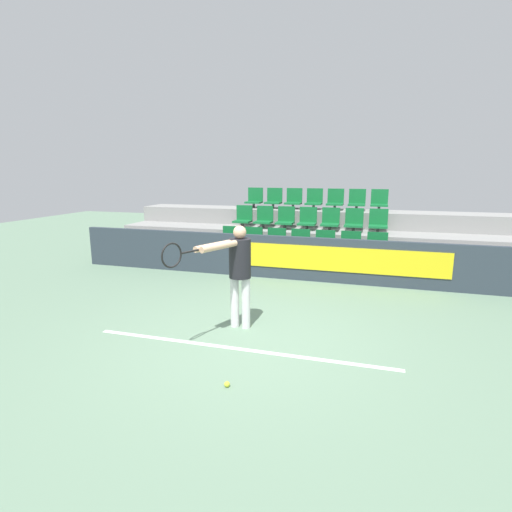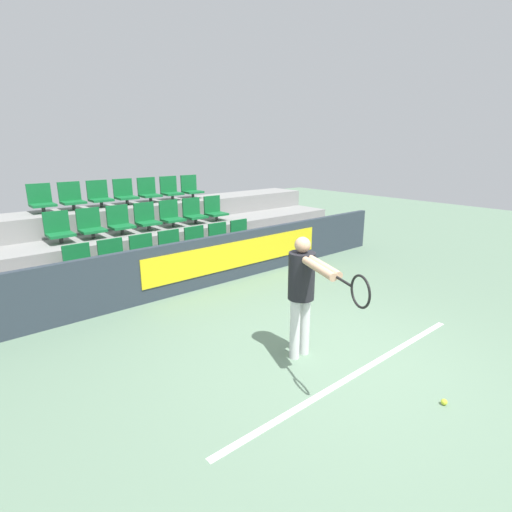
# 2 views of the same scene
# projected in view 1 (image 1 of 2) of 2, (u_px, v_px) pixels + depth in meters

# --- Properties ---
(ground_plane) EXTENTS (30.00, 30.00, 0.00)m
(ground_plane) POSITION_uv_depth(u_px,v_px,m) (246.00, 339.00, 5.76)
(ground_plane) COLOR slate
(court_baseline) EXTENTS (4.30, 0.08, 0.01)m
(court_baseline) POSITION_uv_depth(u_px,v_px,m) (238.00, 349.00, 5.44)
(court_baseline) COLOR white
(court_baseline) RESTS_ON ground
(barrier_wall) EXTENTS (10.62, 0.14, 0.97)m
(barrier_wall) POSITION_uv_depth(u_px,v_px,m) (295.00, 258.00, 8.84)
(barrier_wall) COLOR #2D3842
(barrier_wall) RESTS_ON ground
(bleacher_tier_front) EXTENTS (10.22, 1.05, 0.44)m
(bleacher_tier_front) POSITION_uv_depth(u_px,v_px,m) (298.00, 264.00, 9.47)
(bleacher_tier_front) COLOR gray
(bleacher_tier_front) RESTS_ON ground
(bleacher_tier_middle) EXTENTS (10.22, 1.05, 0.87)m
(bleacher_tier_middle) POSITION_uv_depth(u_px,v_px,m) (306.00, 247.00, 10.41)
(bleacher_tier_middle) COLOR gray
(bleacher_tier_middle) RESTS_ON ground
(bleacher_tier_back) EXTENTS (10.22, 1.05, 1.31)m
(bleacher_tier_back) POSITION_uv_depth(u_px,v_px,m) (312.00, 233.00, 11.35)
(bleacher_tier_back) COLOR gray
(bleacher_tier_back) RESTS_ON ground
(stadium_chair_0) EXTENTS (0.45, 0.41, 0.58)m
(stadium_chair_0) POSITION_uv_depth(u_px,v_px,m) (230.00, 240.00, 9.99)
(stadium_chair_0) COLOR #333333
(stadium_chair_0) RESTS_ON bleacher_tier_front
(stadium_chair_1) EXTENTS (0.45, 0.41, 0.58)m
(stadium_chair_1) POSITION_uv_depth(u_px,v_px,m) (253.00, 241.00, 9.83)
(stadium_chair_1) COLOR #333333
(stadium_chair_1) RESTS_ON bleacher_tier_front
(stadium_chair_2) EXTENTS (0.45, 0.41, 0.58)m
(stadium_chair_2) POSITION_uv_depth(u_px,v_px,m) (276.00, 242.00, 9.66)
(stadium_chair_2) COLOR #333333
(stadium_chair_2) RESTS_ON bleacher_tier_front
(stadium_chair_3) EXTENTS (0.45, 0.41, 0.58)m
(stadium_chair_3) POSITION_uv_depth(u_px,v_px,m) (300.00, 243.00, 9.49)
(stadium_chair_3) COLOR #333333
(stadium_chair_3) RESTS_ON bleacher_tier_front
(stadium_chair_4) EXTENTS (0.45, 0.41, 0.58)m
(stadium_chair_4) POSITION_uv_depth(u_px,v_px,m) (325.00, 245.00, 9.33)
(stadium_chair_4) COLOR #333333
(stadium_chair_4) RESTS_ON bleacher_tier_front
(stadium_chair_5) EXTENTS (0.45, 0.41, 0.58)m
(stadium_chair_5) POSITION_uv_depth(u_px,v_px,m) (350.00, 246.00, 9.16)
(stadium_chair_5) COLOR #333333
(stadium_chair_5) RESTS_ON bleacher_tier_front
(stadium_chair_6) EXTENTS (0.45, 0.41, 0.58)m
(stadium_chair_6) POSITION_uv_depth(u_px,v_px,m) (377.00, 247.00, 9.00)
(stadium_chair_6) COLOR #333333
(stadium_chair_6) RESTS_ON bleacher_tier_front
(stadium_chair_7) EXTENTS (0.45, 0.41, 0.58)m
(stadium_chair_7) POSITION_uv_depth(u_px,v_px,m) (243.00, 218.00, 10.88)
(stadium_chair_7) COLOR #333333
(stadium_chair_7) RESTS_ON bleacher_tier_middle
(stadium_chair_8) EXTENTS (0.45, 0.41, 0.58)m
(stadium_chair_8) POSITION_uv_depth(u_px,v_px,m) (264.00, 219.00, 10.72)
(stadium_chair_8) COLOR #333333
(stadium_chair_8) RESTS_ON bleacher_tier_middle
(stadium_chair_9) EXTENTS (0.45, 0.41, 0.58)m
(stadium_chair_9) POSITION_uv_depth(u_px,v_px,m) (285.00, 219.00, 10.55)
(stadium_chair_9) COLOR #333333
(stadium_chair_9) RESTS_ON bleacher_tier_middle
(stadium_chair_10) EXTENTS (0.45, 0.41, 0.58)m
(stadium_chair_10) POSITION_uv_depth(u_px,v_px,m) (308.00, 220.00, 10.39)
(stadium_chair_10) COLOR #333333
(stadium_chair_10) RESTS_ON bleacher_tier_middle
(stadium_chair_11) EXTENTS (0.45, 0.41, 0.58)m
(stadium_chair_11) POSITION_uv_depth(u_px,v_px,m) (330.00, 221.00, 10.22)
(stadium_chair_11) COLOR #333333
(stadium_chair_11) RESTS_ON bleacher_tier_middle
(stadium_chair_12) EXTENTS (0.45, 0.41, 0.58)m
(stadium_chair_12) POSITION_uv_depth(u_px,v_px,m) (354.00, 222.00, 10.06)
(stadium_chair_12) COLOR #333333
(stadium_chair_12) RESTS_ON bleacher_tier_middle
(stadium_chair_13) EXTENTS (0.45, 0.41, 0.58)m
(stadium_chair_13) POSITION_uv_depth(u_px,v_px,m) (378.00, 223.00, 9.89)
(stadium_chair_13) COLOR #333333
(stadium_chair_13) RESTS_ON bleacher_tier_middle
(stadium_chair_14) EXTENTS (0.45, 0.41, 0.58)m
(stadium_chair_14) POSITION_uv_depth(u_px,v_px,m) (254.00, 199.00, 11.78)
(stadium_chair_14) COLOR #333333
(stadium_chair_14) RESTS_ON bleacher_tier_back
(stadium_chair_15) EXTENTS (0.45, 0.41, 0.58)m
(stadium_chair_15) POSITION_uv_depth(u_px,v_px,m) (274.00, 200.00, 11.61)
(stadium_chair_15) COLOR #333333
(stadium_chair_15) RESTS_ON bleacher_tier_back
(stadium_chair_16) EXTENTS (0.45, 0.41, 0.58)m
(stadium_chair_16) POSITION_uv_depth(u_px,v_px,m) (294.00, 200.00, 11.45)
(stadium_chair_16) COLOR #333333
(stadium_chair_16) RESTS_ON bleacher_tier_back
(stadium_chair_17) EXTENTS (0.45, 0.41, 0.58)m
(stadium_chair_17) POSITION_uv_depth(u_px,v_px,m) (314.00, 200.00, 11.28)
(stadium_chair_17) COLOR #333333
(stadium_chair_17) RESTS_ON bleacher_tier_back
(stadium_chair_18) EXTENTS (0.45, 0.41, 0.58)m
(stadium_chair_18) POSITION_uv_depth(u_px,v_px,m) (335.00, 201.00, 11.12)
(stadium_chair_18) COLOR #333333
(stadium_chair_18) RESTS_ON bleacher_tier_back
(stadium_chair_19) EXTENTS (0.45, 0.41, 0.58)m
(stadium_chair_19) POSITION_uv_depth(u_px,v_px,m) (357.00, 201.00, 10.95)
(stadium_chair_19) COLOR #333333
(stadium_chair_19) RESTS_ON bleacher_tier_back
(stadium_chair_20) EXTENTS (0.45, 0.41, 0.58)m
(stadium_chair_20) POSITION_uv_depth(u_px,v_px,m) (379.00, 202.00, 10.78)
(stadium_chair_20) COLOR #333333
(stadium_chair_20) RESTS_ON bleacher_tier_back
(tennis_player) EXTENTS (0.72, 1.51, 1.59)m
(tennis_player) POSITION_uv_depth(u_px,v_px,m) (237.00, 266.00, 5.95)
(tennis_player) COLOR silver
(tennis_player) RESTS_ON ground
(tennis_ball) EXTENTS (0.07, 0.07, 0.07)m
(tennis_ball) POSITION_uv_depth(u_px,v_px,m) (227.00, 384.00, 4.48)
(tennis_ball) COLOR #CCDB33
(tennis_ball) RESTS_ON ground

